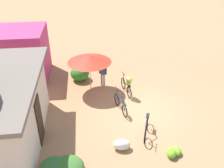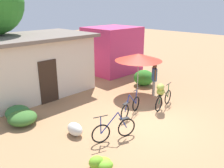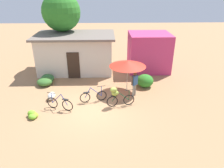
{
  "view_description": "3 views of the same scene",
  "coord_description": "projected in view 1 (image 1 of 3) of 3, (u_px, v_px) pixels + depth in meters",
  "views": [
    {
      "loc": [
        -9.61,
        2.47,
        7.16
      ],
      "look_at": [
        0.63,
        1.24,
        1.25
      ],
      "focal_mm": 39.19,
      "sensor_mm": 36.0,
      "label": 1
    },
    {
      "loc": [
        -6.76,
        -4.85,
        4.37
      ],
      "look_at": [
        -0.22,
        1.63,
        1.25
      ],
      "focal_mm": 37.9,
      "sensor_mm": 36.0,
      "label": 2
    },
    {
      "loc": [
        0.91,
        -10.16,
        6.37
      ],
      "look_at": [
        1.24,
        1.01,
        1.08
      ],
      "focal_mm": 33.58,
      "sensor_mm": 36.0,
      "label": 3
    }
  ],
  "objects": [
    {
      "name": "hedge_bush_mid",
      "position": [
        80.0,
        73.0,
        14.65
      ],
      "size": [
        1.15,
        1.12,
        0.87
      ],
      "primitive_type": "ellipsoid",
      "color": "#308127",
      "rests_on": "ground"
    },
    {
      "name": "bicycle_near_pile",
      "position": [
        121.0,
        105.0,
        11.93
      ],
      "size": [
        1.6,
        0.43,
        0.97
      ],
      "color": "black",
      "rests_on": "ground"
    },
    {
      "name": "bicycle_leftmost",
      "position": [
        146.0,
        127.0,
        10.43
      ],
      "size": [
        1.55,
        0.59,
        0.99
      ],
      "color": "black",
      "rests_on": "ground"
    },
    {
      "name": "hedge_bush_front_right",
      "position": [
        54.0,
        167.0,
        8.68
      ],
      "size": [
        0.94,
        1.04,
        0.56
      ],
      "primitive_type": "ellipsoid",
      "color": "#316A33",
      "rests_on": "ground"
    },
    {
      "name": "bicycle_center_loaded",
      "position": [
        128.0,
        83.0,
        12.99
      ],
      "size": [
        1.63,
        0.44,
        1.21
      ],
      "color": "black",
      "rests_on": "ground"
    },
    {
      "name": "produce_sack",
      "position": [
        122.0,
        145.0,
        9.73
      ],
      "size": [
        0.5,
        0.73,
        0.44
      ],
      "primitive_type": "ellipsoid",
      "rotation": [
        0.0,
        0.0,
        1.49
      ],
      "color": "silver",
      "rests_on": "ground"
    },
    {
      "name": "person_vendor",
      "position": [
        103.0,
        71.0,
        13.74
      ],
      "size": [
        0.43,
        0.43,
        1.61
      ],
      "color": "gray",
      "rests_on": "ground"
    },
    {
      "name": "hedge_bush_front_left",
      "position": [
        68.0,
        167.0,
        8.69
      ],
      "size": [
        1.07,
        1.13,
        0.53
      ],
      "primitive_type": "ellipsoid",
      "color": "#3B6D2C",
      "rests_on": "ground"
    },
    {
      "name": "shop_pink",
      "position": [
        23.0,
        54.0,
        14.48
      ],
      "size": [
        3.2,
        2.8,
        2.98
      ],
      "primitive_type": "cube",
      "color": "#C6366B",
      "rests_on": "ground"
    },
    {
      "name": "market_umbrella",
      "position": [
        89.0,
        59.0,
        12.86
      ],
      "size": [
        2.34,
        2.34,
        2.09
      ],
      "color": "beige",
      "rests_on": "ground"
    },
    {
      "name": "banana_pile_on_ground",
      "position": [
        173.0,
        152.0,
        9.49
      ],
      "size": [
        0.73,
        0.75,
        0.34
      ],
      "color": "#89A227",
      "rests_on": "ground"
    },
    {
      "name": "ground_plane",
      "position": [
        138.0,
        111.0,
        12.09
      ],
      "size": [
        60.0,
        60.0,
        0.0
      ],
      "primitive_type": "plane",
      "color": "#A67A52"
    }
  ]
}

